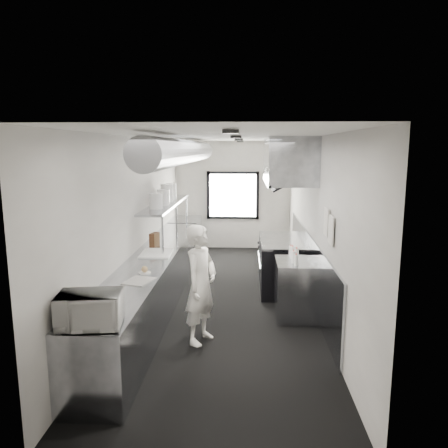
# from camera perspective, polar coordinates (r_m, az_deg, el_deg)

# --- Properties ---
(floor) EXTENTS (3.00, 8.00, 0.01)m
(floor) POSITION_cam_1_polar(r_m,az_deg,el_deg) (7.62, 0.16, -10.02)
(floor) COLOR black
(floor) RESTS_ON ground
(ceiling) EXTENTS (3.00, 8.00, 0.01)m
(ceiling) POSITION_cam_1_polar(r_m,az_deg,el_deg) (7.16, 0.17, 11.54)
(ceiling) COLOR silver
(ceiling) RESTS_ON wall_back
(wall_back) EXTENTS (3.00, 0.02, 2.80)m
(wall_back) POSITION_cam_1_polar(r_m,az_deg,el_deg) (11.22, 1.18, 3.84)
(wall_back) COLOR beige
(wall_back) RESTS_ON floor
(wall_front) EXTENTS (3.00, 0.02, 2.80)m
(wall_front) POSITION_cam_1_polar(r_m,az_deg,el_deg) (3.39, -3.28, -10.97)
(wall_front) COLOR beige
(wall_front) RESTS_ON floor
(wall_left) EXTENTS (0.02, 8.00, 2.80)m
(wall_left) POSITION_cam_1_polar(r_m,az_deg,el_deg) (7.48, -11.39, 0.51)
(wall_left) COLOR beige
(wall_left) RESTS_ON floor
(wall_right) EXTENTS (0.02, 8.00, 2.80)m
(wall_right) POSITION_cam_1_polar(r_m,az_deg,el_deg) (7.34, 11.94, 0.30)
(wall_right) COLOR beige
(wall_right) RESTS_ON floor
(wall_cladding) EXTENTS (0.03, 5.50, 1.10)m
(wall_cladding) POSITION_cam_1_polar(r_m,az_deg,el_deg) (7.81, 11.23, -5.48)
(wall_cladding) COLOR gray
(wall_cladding) RESTS_ON wall_right
(hvac_duct) EXTENTS (0.40, 6.40, 0.40)m
(hvac_duct) POSITION_cam_1_polar(r_m,az_deg,el_deg) (7.62, -5.02, 9.53)
(hvac_duct) COLOR gray
(hvac_duct) RESTS_ON ceiling
(service_window) EXTENTS (1.36, 0.05, 1.25)m
(service_window) POSITION_cam_1_polar(r_m,az_deg,el_deg) (11.18, 1.18, 3.82)
(service_window) COLOR white
(service_window) RESTS_ON wall_back
(exhaust_hood) EXTENTS (0.81, 2.20, 0.88)m
(exhaust_hood) POSITION_cam_1_polar(r_m,az_deg,el_deg) (7.88, 8.50, 8.31)
(exhaust_hood) COLOR gray
(exhaust_hood) RESTS_ON ceiling
(prep_counter) EXTENTS (0.70, 6.00, 0.90)m
(prep_counter) POSITION_cam_1_polar(r_m,az_deg,el_deg) (7.15, -9.38, -7.71)
(prep_counter) COLOR gray
(prep_counter) RESTS_ON floor
(pass_shelf) EXTENTS (0.45, 3.00, 0.68)m
(pass_shelf) POSITION_cam_1_polar(r_m,az_deg,el_deg) (8.36, -7.68, 2.54)
(pass_shelf) COLOR gray
(pass_shelf) RESTS_ON prep_counter
(range) EXTENTS (0.88, 1.60, 0.94)m
(range) POSITION_cam_1_polar(r_m,az_deg,el_deg) (8.16, 7.74, -5.28)
(range) COLOR black
(range) RESTS_ON floor
(bottle_station) EXTENTS (0.65, 0.80, 0.90)m
(bottle_station) POSITION_cam_1_polar(r_m,az_deg,el_deg) (6.85, 9.63, -8.53)
(bottle_station) COLOR gray
(bottle_station) RESTS_ON floor
(far_work_table) EXTENTS (0.70, 1.20, 0.90)m
(far_work_table) POSITION_cam_1_polar(r_m,az_deg,el_deg) (10.68, -5.16, -1.69)
(far_work_table) COLOR gray
(far_work_table) RESTS_ON floor
(notice_sheet_a) EXTENTS (0.02, 0.28, 0.38)m
(notice_sheet_a) POSITION_cam_1_polar(r_m,az_deg,el_deg) (6.13, 13.44, 0.25)
(notice_sheet_a) COLOR silver
(notice_sheet_a) RESTS_ON wall_right
(notice_sheet_b) EXTENTS (0.02, 0.28, 0.38)m
(notice_sheet_b) POSITION_cam_1_polar(r_m,az_deg,el_deg) (5.80, 14.03, -0.82)
(notice_sheet_b) COLOR silver
(notice_sheet_b) RESTS_ON wall_right
(line_cook) EXTENTS (0.60, 0.70, 1.62)m
(line_cook) POSITION_cam_1_polar(r_m,az_deg,el_deg) (5.83, -3.10, -8.00)
(line_cook) COLOR white
(line_cook) RESTS_ON floor
(microwave) EXTENTS (0.61, 0.50, 0.33)m
(microwave) POSITION_cam_1_polar(r_m,az_deg,el_deg) (4.45, -17.39, -10.81)
(microwave) COLOR silver
(microwave) RESTS_ON prep_counter
(deli_tub_a) EXTENTS (0.19, 0.19, 0.11)m
(deli_tub_a) POSITION_cam_1_polar(r_m,az_deg,el_deg) (5.24, -15.70, -8.82)
(deli_tub_a) COLOR #A1AC9E
(deli_tub_a) RESTS_ON prep_counter
(deli_tub_b) EXTENTS (0.19, 0.19, 0.11)m
(deli_tub_b) POSITION_cam_1_polar(r_m,az_deg,el_deg) (5.10, -16.10, -9.37)
(deli_tub_b) COLOR #A1AC9E
(deli_tub_b) RESTS_ON prep_counter
(newspaper) EXTENTS (0.41, 0.46, 0.01)m
(newspaper) POSITION_cam_1_polar(r_m,az_deg,el_deg) (5.76, -11.24, -7.41)
(newspaper) COLOR beige
(newspaper) RESTS_ON prep_counter
(small_plate) EXTENTS (0.19, 0.19, 0.01)m
(small_plate) POSITION_cam_1_polar(r_m,az_deg,el_deg) (6.09, -10.49, -6.40)
(small_plate) COLOR silver
(small_plate) RESTS_ON prep_counter
(pastry) EXTENTS (0.09, 0.09, 0.09)m
(pastry) POSITION_cam_1_polar(r_m,az_deg,el_deg) (6.08, -10.51, -5.93)
(pastry) COLOR tan
(pastry) RESTS_ON small_plate
(cutting_board) EXTENTS (0.52, 0.67, 0.02)m
(cutting_board) POSITION_cam_1_polar(r_m,az_deg,el_deg) (7.16, -8.98, -3.84)
(cutting_board) COLOR silver
(cutting_board) RESTS_ON prep_counter
(knife_block) EXTENTS (0.15, 0.24, 0.24)m
(knife_block) POSITION_cam_1_polar(r_m,az_deg,el_deg) (7.68, -9.21, -2.06)
(knife_block) COLOR #50371C
(knife_block) RESTS_ON prep_counter
(plate_stack_a) EXTENTS (0.25, 0.25, 0.27)m
(plate_stack_a) POSITION_cam_1_polar(r_m,az_deg,el_deg) (7.57, -9.01, 3.03)
(plate_stack_a) COLOR silver
(plate_stack_a) RESTS_ON pass_shelf
(plate_stack_b) EXTENTS (0.26, 0.26, 0.29)m
(plate_stack_b) POSITION_cam_1_polar(r_m,az_deg,el_deg) (8.02, -8.06, 3.53)
(plate_stack_b) COLOR silver
(plate_stack_b) RESTS_ON pass_shelf
(plate_stack_c) EXTENTS (0.27, 0.27, 0.35)m
(plate_stack_c) POSITION_cam_1_polar(r_m,az_deg,el_deg) (8.52, -7.58, 4.11)
(plate_stack_c) COLOR silver
(plate_stack_c) RESTS_ON pass_shelf
(plate_stack_d) EXTENTS (0.28, 0.28, 0.33)m
(plate_stack_d) POSITION_cam_1_polar(r_m,az_deg,el_deg) (8.94, -7.03, 4.34)
(plate_stack_d) COLOR silver
(plate_stack_d) RESTS_ON pass_shelf
(squeeze_bottle_a) EXTENTS (0.06, 0.06, 0.17)m
(squeeze_bottle_a) POSITION_cam_1_polar(r_m,az_deg,el_deg) (6.44, 9.53, -4.76)
(squeeze_bottle_a) COLOR silver
(squeeze_bottle_a) RESTS_ON bottle_station
(squeeze_bottle_b) EXTENTS (0.07, 0.07, 0.18)m
(squeeze_bottle_b) POSITION_cam_1_polar(r_m,az_deg,el_deg) (6.58, 9.23, -4.37)
(squeeze_bottle_b) COLOR silver
(squeeze_bottle_b) RESTS_ON bottle_station
(squeeze_bottle_c) EXTENTS (0.08, 0.08, 0.20)m
(squeeze_bottle_c) POSITION_cam_1_polar(r_m,az_deg,el_deg) (6.69, 9.61, -4.07)
(squeeze_bottle_c) COLOR silver
(squeeze_bottle_c) RESTS_ON bottle_station
(squeeze_bottle_d) EXTENTS (0.07, 0.07, 0.19)m
(squeeze_bottle_d) POSITION_cam_1_polar(r_m,az_deg,el_deg) (6.84, 9.08, -3.77)
(squeeze_bottle_d) COLOR silver
(squeeze_bottle_d) RESTS_ON bottle_station
(squeeze_bottle_e) EXTENTS (0.06, 0.06, 0.17)m
(squeeze_bottle_e) POSITION_cam_1_polar(r_m,az_deg,el_deg) (6.98, 8.84, -3.58)
(squeeze_bottle_e) COLOR silver
(squeeze_bottle_e) RESTS_ON bottle_station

